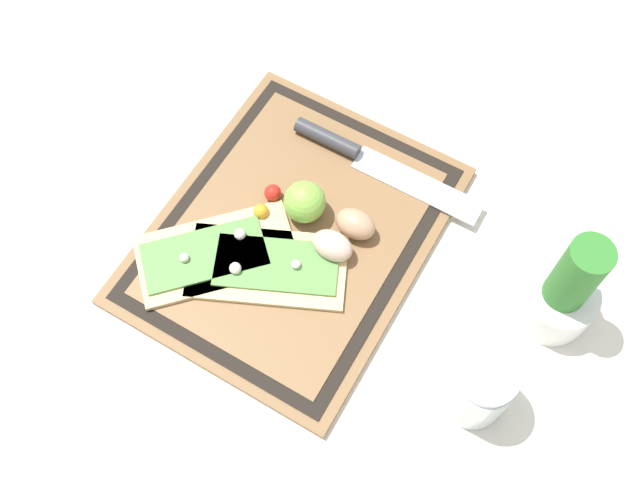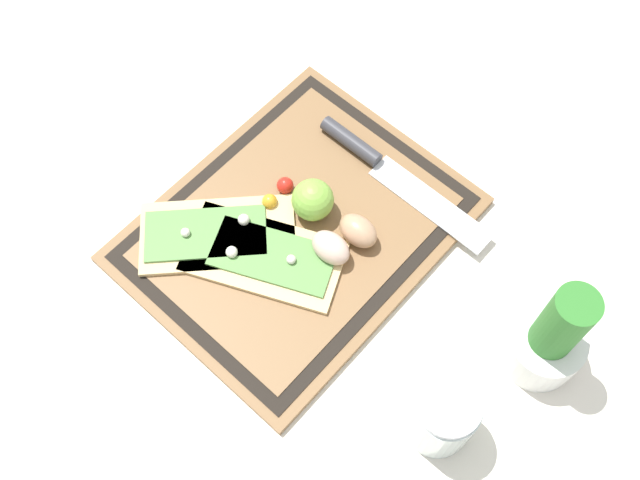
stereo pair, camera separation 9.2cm
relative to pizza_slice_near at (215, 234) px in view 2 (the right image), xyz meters
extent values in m
plane|color=silver|center=(-0.08, 0.07, -0.02)|extent=(6.00, 6.00, 0.00)
cube|color=brown|center=(-0.08, 0.07, -0.01)|extent=(0.44, 0.35, 0.01)
cube|color=black|center=(-0.08, 0.07, -0.01)|extent=(0.41, 0.32, 0.00)
cube|color=brown|center=(-0.08, 0.07, -0.01)|extent=(0.38, 0.29, 0.00)
cube|color=#DBBC7F|center=(0.00, 0.00, 0.00)|extent=(0.23, 0.22, 0.01)
cube|color=#568942|center=(0.01, -0.01, 0.00)|extent=(0.17, 0.17, 0.00)
sphere|color=silver|center=(-0.04, 0.02, 0.01)|extent=(0.02, 0.02, 0.02)
sphere|color=silver|center=(0.03, -0.03, 0.01)|extent=(0.01, 0.01, 0.01)
cube|color=#DBBC7F|center=(-0.02, 0.07, 0.00)|extent=(0.19, 0.24, 0.01)
cube|color=#568942|center=(-0.03, 0.08, 0.00)|extent=(0.14, 0.18, 0.00)
sphere|color=silver|center=(0.01, 0.04, 0.01)|extent=(0.02, 0.02, 0.02)
sphere|color=silver|center=(-0.04, 0.11, 0.01)|extent=(0.01, 0.01, 0.01)
cube|color=silver|center=(-0.23, 0.19, 0.00)|extent=(0.04, 0.19, 0.00)
cylinder|color=#38383D|center=(-0.23, 0.04, 0.01)|extent=(0.02, 0.10, 0.02)
ellipsoid|color=tan|center=(-0.13, 0.15, 0.01)|extent=(0.04, 0.06, 0.04)
ellipsoid|color=beige|center=(-0.08, 0.13, 0.01)|extent=(0.04, 0.06, 0.04)
sphere|color=#7FB742|center=(-0.12, 0.07, 0.02)|extent=(0.06, 0.06, 0.06)
sphere|color=red|center=(-0.12, 0.02, 0.01)|extent=(0.02, 0.02, 0.02)
sphere|color=gold|center=(-0.08, 0.02, 0.01)|extent=(0.02, 0.02, 0.02)
cylinder|color=white|center=(-0.16, 0.42, 0.01)|extent=(0.10, 0.10, 0.07)
cylinder|color=#2D7528|center=(-0.16, 0.42, 0.09)|extent=(0.05, 0.05, 0.15)
cylinder|color=silver|center=(0.00, 0.38, 0.03)|extent=(0.08, 0.08, 0.10)
cylinder|color=#B73323|center=(0.00, 0.38, 0.00)|extent=(0.07, 0.07, 0.04)
cylinder|color=silver|center=(0.00, 0.38, 0.08)|extent=(0.08, 0.08, 0.01)
camera|label=1|loc=(0.30, 0.34, 0.90)|focal=42.00mm
camera|label=2|loc=(0.25, 0.41, 0.90)|focal=42.00mm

